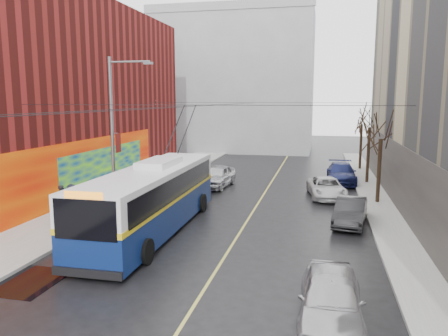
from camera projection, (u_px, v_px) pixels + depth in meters
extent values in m
plane|color=black|center=(152.00, 300.00, 14.59)|extent=(140.00, 140.00, 0.00)
cube|color=gray|center=(105.00, 203.00, 27.87)|extent=(4.00, 60.00, 0.15)
cube|color=gray|center=(386.00, 219.00, 24.19)|extent=(2.00, 60.00, 0.15)
cube|color=#BFB74C|center=(257.00, 205.00, 27.75)|extent=(0.12, 50.00, 0.01)
cube|color=maroon|center=(10.00, 94.00, 30.45)|extent=(12.00, 36.00, 14.00)
cube|color=red|center=(58.00, 178.00, 26.07)|extent=(0.08, 28.00, 4.00)
cube|color=navy|center=(107.00, 169.00, 31.91)|extent=(0.06, 12.00, 3.20)
cube|color=#4C4742|center=(400.00, 179.00, 25.61)|extent=(0.06, 36.00, 4.00)
cube|color=gray|center=(236.00, 81.00, 57.86)|extent=(20.00, 12.00, 18.00)
cube|color=gray|center=(226.00, 5.00, 50.85)|extent=(20.50, 0.40, 1.00)
cylinder|color=slate|center=(112.00, 137.00, 24.89)|extent=(0.20, 0.20, 9.00)
cube|color=#570F0C|center=(118.00, 143.00, 24.86)|extent=(0.04, 0.60, 1.10)
cylinder|color=slate|center=(129.00, 62.00, 23.97)|extent=(2.40, 0.10, 0.10)
cube|color=slate|center=(148.00, 63.00, 23.75)|extent=(0.50, 0.22, 0.12)
cylinder|color=black|center=(181.00, 106.00, 28.90)|extent=(0.02, 60.00, 0.02)
cylinder|color=black|center=(196.00, 106.00, 28.68)|extent=(0.02, 60.00, 0.02)
cylinder|color=black|center=(199.00, 105.00, 19.37)|extent=(18.00, 0.02, 0.02)
cylinder|color=black|center=(254.00, 103.00, 34.79)|extent=(18.00, 0.02, 0.02)
cylinder|color=black|center=(379.00, 172.00, 27.73)|extent=(0.24, 0.24, 4.20)
cylinder|color=black|center=(368.00, 156.00, 34.46)|extent=(0.24, 0.24, 4.48)
cylinder|color=black|center=(361.00, 147.00, 41.21)|extent=(0.24, 0.24, 4.37)
cube|color=black|center=(29.00, 281.00, 16.10)|extent=(2.22, 2.84, 0.01)
ellipsoid|color=slate|center=(155.00, 101.00, 23.62)|extent=(0.44, 0.20, 0.12)
ellipsoid|color=slate|center=(210.00, 72.00, 23.54)|extent=(0.44, 0.20, 0.12)
ellipsoid|color=slate|center=(155.00, 104.00, 23.73)|extent=(0.44, 0.20, 0.12)
cube|color=#0A1B4E|center=(153.00, 212.00, 22.09)|extent=(2.86, 12.93, 1.62)
cube|color=silver|center=(152.00, 183.00, 21.85)|extent=(2.86, 12.93, 1.40)
cube|color=gold|center=(152.00, 196.00, 21.96)|extent=(2.90, 12.98, 0.24)
cube|color=black|center=(85.00, 220.00, 15.63)|extent=(2.48, 0.05, 1.51)
cube|color=black|center=(190.00, 167.00, 28.12)|extent=(2.48, 0.05, 1.29)
cube|color=black|center=(126.00, 183.00, 22.17)|extent=(0.10, 11.84, 1.08)
cube|color=black|center=(179.00, 186.00, 21.57)|extent=(0.10, 11.84, 1.08)
cube|color=silver|center=(159.00, 163.00, 22.76)|extent=(1.52, 3.24, 0.32)
cube|color=black|center=(87.00, 273.00, 15.90)|extent=(2.80, 0.14, 0.32)
cylinder|color=black|center=(84.00, 247.00, 18.30)|extent=(0.33, 1.08, 1.08)
cylinder|color=black|center=(146.00, 252.00, 17.71)|extent=(0.33, 1.08, 1.08)
cylinder|color=black|center=(158.00, 201.00, 26.61)|extent=(0.33, 1.08, 1.08)
cylinder|color=black|center=(202.00, 203.00, 26.02)|extent=(0.33, 1.08, 1.08)
cylinder|color=black|center=(175.00, 128.00, 26.23)|extent=(0.08, 3.74, 2.65)
cylinder|color=black|center=(187.00, 128.00, 26.07)|extent=(0.08, 3.74, 2.65)
imported|color=#B4B4B9|center=(331.00, 299.00, 12.94)|extent=(1.91, 4.70, 1.60)
imported|color=black|center=(350.00, 212.00, 23.31)|extent=(2.12, 4.50, 1.42)
imported|color=#B9BABC|center=(326.00, 188.00, 29.81)|extent=(2.96, 5.18, 1.36)
imported|color=navy|center=(341.00, 173.00, 35.02)|extent=(2.28, 5.50, 1.59)
imported|color=#B3B4B8|center=(217.00, 176.00, 33.38)|extent=(2.42, 5.08, 1.68)
imported|color=black|center=(63.00, 200.00, 24.58)|extent=(0.63, 0.75, 1.74)
imported|color=black|center=(77.00, 203.00, 24.05)|extent=(0.85, 0.99, 1.75)
imported|color=black|center=(72.00, 200.00, 24.70)|extent=(1.24, 1.30, 1.78)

